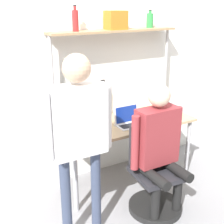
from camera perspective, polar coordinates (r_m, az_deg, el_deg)
ground_plane at (r=3.71m, az=5.22°, el=-14.54°), size 12.00×12.00×0.00m
wall_back at (r=3.78m, az=-0.77°, el=8.49°), size 8.00×0.06×2.70m
desk at (r=3.66m, az=2.20°, el=-2.97°), size 1.64×0.70×0.75m
shelf_unit at (r=3.62m, az=0.47°, el=10.04°), size 1.56×0.24×1.78m
monitor at (r=3.51m, az=-5.47°, el=2.01°), size 0.58×0.20×0.48m
laptop at (r=3.54m, az=3.05°, el=-1.34°), size 0.31×0.21×0.22m
cell_phone at (r=3.70m, az=6.39°, el=-1.43°), size 0.07×0.15×0.01m
office_chair at (r=3.36m, az=7.70°, el=-13.01°), size 0.56×0.56×0.91m
person_seated at (r=3.08m, az=8.58°, el=-5.16°), size 0.59×0.47×1.36m
person_standing at (r=2.60m, az=-6.10°, el=-2.67°), size 0.62×0.23×1.70m
bottle_red at (r=3.37m, az=-6.73°, el=16.32°), size 0.07×0.07×0.26m
bottle_green at (r=3.85m, az=6.92°, el=16.33°), size 0.08×0.08×0.21m
storage_box at (r=3.59m, az=0.68°, el=16.45°), size 0.22×0.18×0.20m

